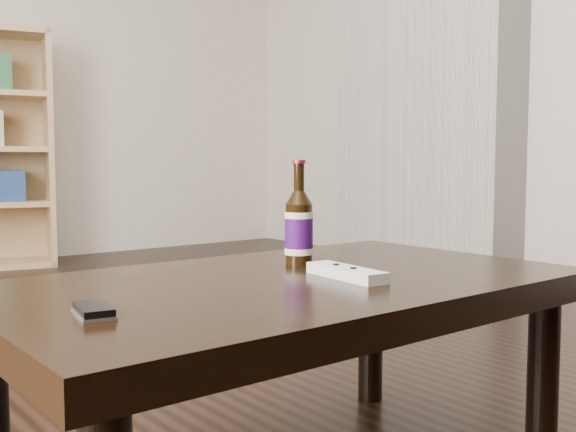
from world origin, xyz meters
TOP-DOWN VIEW (x-y plane):
  - floor at (0.00, 0.00)m, footprint 5.00×6.00m
  - chimney_breast at (2.35, 1.20)m, footprint 0.30×1.20m
  - coffee_table at (-0.05, -0.50)m, footprint 1.12×0.66m
  - beer_bottle at (0.07, -0.38)m, footprint 0.06×0.06m
  - phone at (-0.47, -0.57)m, footprint 0.06×0.10m
  - remote at (0.03, -0.57)m, footprint 0.07×0.19m

SIDE VIEW (x-z plane):
  - floor at x=0.00m, z-range -0.01..0.00m
  - coffee_table at x=-0.05m, z-range 0.15..0.57m
  - phone at x=-0.47m, z-range 0.42..0.43m
  - remote at x=0.03m, z-range 0.42..0.44m
  - beer_bottle at x=0.07m, z-range 0.39..0.61m
  - chimney_breast at x=2.35m, z-range 0.00..2.70m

